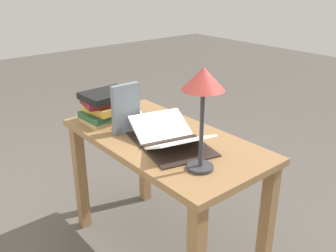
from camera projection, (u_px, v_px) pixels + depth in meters
ground_plane at (164, 249)px, 2.23m from camera, size 12.00×12.00×0.00m
reading_desk at (164, 159)px, 2.00m from camera, size 1.13×0.59×0.74m
open_book at (170, 138)px, 1.87m from camera, size 0.53×0.41×0.10m
book_stack_tall at (108, 106)px, 2.14m from camera, size 0.23×0.30×0.17m
book_standing_upright at (126, 109)px, 1.96m from camera, size 0.04×0.16×0.27m
reading_lamp at (203, 87)px, 1.49m from camera, size 0.18×0.18×0.45m
coffee_mug at (133, 120)px, 2.06m from camera, size 0.12×0.09×0.09m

